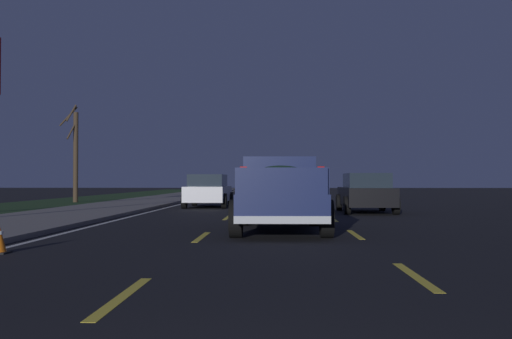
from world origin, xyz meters
TOP-DOWN VIEW (x-y plane):
  - ground at (27.00, 0.00)m, footprint 144.00×144.00m
  - sidewalk_shoulder at (27.00, 7.45)m, footprint 108.00×4.00m
  - grass_verge at (27.00, 12.45)m, footprint 108.00×6.00m
  - lane_markings at (30.18, 3.09)m, footprint 108.00×7.04m
  - pickup_truck at (12.71, 0.00)m, footprint 5.45×2.33m
  - sedan_black at (21.38, -3.43)m, footprint 4.41×2.04m
  - sedan_white at (25.87, 3.30)m, footprint 4.43×2.07m
  - bare_tree_far at (31.96, 11.73)m, footprint 1.37×1.33m

SIDE VIEW (x-z plane):
  - ground at x=27.00m, z-range 0.00..0.00m
  - grass_verge at x=27.00m, z-range 0.00..0.01m
  - lane_markings at x=30.18m, z-range 0.00..0.01m
  - sidewalk_shoulder at x=27.00m, z-range 0.00..0.12m
  - sedan_black at x=21.38m, z-range 0.01..1.55m
  - sedan_white at x=25.87m, z-range 0.01..1.55m
  - pickup_truck at x=12.71m, z-range 0.05..1.92m
  - bare_tree_far at x=31.96m, z-range -0.03..5.63m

